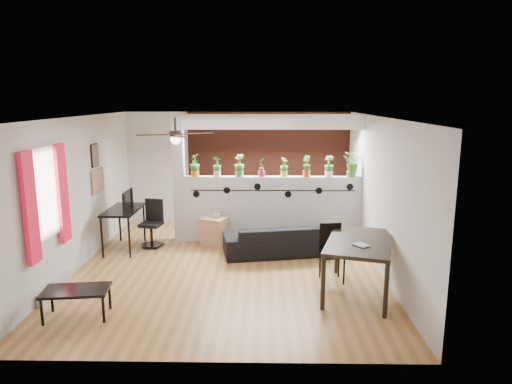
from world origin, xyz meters
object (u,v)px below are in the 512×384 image
office_chair (152,226)px  folding_chair (331,247)px  ceiling_fan (176,136)px  cup (217,215)px  potted_plant_2 (239,165)px  potted_plant_7 (351,164)px  sofa (276,240)px  potted_plant_3 (262,166)px  cube_shelf (215,231)px  potted_plant_5 (306,165)px  coffee_table (76,292)px  potted_plant_4 (284,166)px  potted_plant_1 (217,166)px  computer_desk (123,213)px  dining_table (360,246)px  potted_plant_0 (195,164)px  potted_plant_6 (329,166)px

office_chair → folding_chair: (3.31, -1.65, 0.14)m
ceiling_fan → cup: bearing=71.6°
potted_plant_2 → potted_plant_7: (2.26, -0.00, 0.02)m
potted_plant_7 → sofa: (-1.52, -0.84, -1.33)m
potted_plant_3 → sofa: size_ratio=0.21×
cube_shelf → potted_plant_7: bearing=31.0°
potted_plant_5 → cup: size_ratio=3.56×
potted_plant_5 → coffee_table: potted_plant_5 is taller
potted_plant_4 → potted_plant_1: bearing=180.0°
potted_plant_4 → computer_desk: size_ratio=0.35×
sofa → dining_table: bearing=114.2°
potted_plant_7 → sofa: bearing=-151.0°
potted_plant_2 → potted_plant_7: size_ratio=0.93×
coffee_table → potted_plant_4: bearing=49.8°
sofa → cup: cup is taller
potted_plant_7 → office_chair: (-3.98, -0.40, -1.20)m
potted_plant_1 → coffee_table: size_ratio=0.45×
computer_desk → folding_chair: size_ratio=1.21×
coffee_table → office_chair: bearing=84.5°
ceiling_fan → computer_desk: ceiling_fan is taller
potted_plant_2 → dining_table: bearing=-53.3°
cup → ceiling_fan: bearing=-108.4°
office_chair → folding_chair: 3.70m
potted_plant_2 → sofa: 1.73m
potted_plant_4 → cup: potted_plant_4 is taller
ceiling_fan → coffee_table: ceiling_fan is taller
potted_plant_2 → potted_plant_4: 0.90m
cup → potted_plant_0: bearing=143.9°
potted_plant_7 → cup: bearing=-172.8°
potted_plant_7 → office_chair: size_ratio=0.53×
cube_shelf → coffee_table: size_ratio=0.63×
potted_plant_6 → computer_desk: size_ratio=0.38×
potted_plant_2 → sofa: size_ratio=0.24×
ceiling_fan → potted_plant_4: size_ratio=3.07×
office_chair → potted_plant_2: bearing=13.2°
potted_plant_6 → office_chair: 3.74m
potted_plant_1 → computer_desk: (-1.78, -0.60, -0.83)m
potted_plant_6 → office_chair: potted_plant_6 is taller
dining_table → potted_plant_1: bearing=132.6°
ceiling_fan → potted_plant_6: (2.73, 1.80, -0.74)m
ceiling_fan → cube_shelf: bearing=73.3°
potted_plant_5 → ceiling_fan: bearing=-141.7°
sofa → cup: bearing=-33.6°
office_chair → coffee_table: size_ratio=1.01×
potted_plant_7 → folding_chair: potted_plant_7 is taller
potted_plant_7 → cube_shelf: 3.06m
potted_plant_3 → computer_desk: potted_plant_3 is taller
cup → office_chair: 1.30m
potted_plant_4 → potted_plant_7: (1.35, 0.00, 0.05)m
ceiling_fan → office_chair: ceiling_fan is taller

